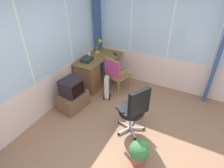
{
  "coord_description": "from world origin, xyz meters",
  "views": [
    {
      "loc": [
        -2.02,
        -0.79,
        2.84
      ],
      "look_at": [
        1.04,
        0.82,
        0.59
      ],
      "focal_mm": 29.87,
      "sensor_mm": 36.0,
      "label": 1
    }
  ],
  "objects_px": {
    "desk": "(89,75)",
    "wooden_armchair": "(115,72)",
    "tv_remote": "(115,54)",
    "office_chair": "(135,108)",
    "tv_on_stand": "(73,96)",
    "spray_bottle": "(89,55)",
    "paper_tray": "(87,59)",
    "potted_plant": "(139,151)",
    "desk_lamp": "(100,44)",
    "space_heater": "(107,87)"
  },
  "relations": [
    {
      "from": "desk",
      "to": "wooden_armchair",
      "type": "xyz_separation_m",
      "value": [
        0.19,
        -0.65,
        0.18
      ]
    },
    {
      "from": "desk",
      "to": "tv_remote",
      "type": "xyz_separation_m",
      "value": [
        0.76,
        -0.39,
        0.37
      ]
    },
    {
      "from": "desk",
      "to": "office_chair",
      "type": "bearing_deg",
      "value": -118.86
    },
    {
      "from": "office_chair",
      "to": "tv_on_stand",
      "type": "distance_m",
      "value": 1.53
    },
    {
      "from": "desk",
      "to": "tv_on_stand",
      "type": "relative_size",
      "value": 1.71
    },
    {
      "from": "spray_bottle",
      "to": "office_chair",
      "type": "distance_m",
      "value": 2.02
    },
    {
      "from": "tv_remote",
      "to": "paper_tray",
      "type": "relative_size",
      "value": 0.5
    },
    {
      "from": "tv_remote",
      "to": "office_chair",
      "type": "distance_m",
      "value": 2.06
    },
    {
      "from": "wooden_armchair",
      "to": "desk",
      "type": "bearing_deg",
      "value": 106.12
    },
    {
      "from": "tv_on_stand",
      "to": "potted_plant",
      "type": "height_order",
      "value": "tv_on_stand"
    },
    {
      "from": "desk_lamp",
      "to": "tv_remote",
      "type": "distance_m",
      "value": 0.51
    },
    {
      "from": "spray_bottle",
      "to": "office_chair",
      "type": "bearing_deg",
      "value": -122.72
    },
    {
      "from": "paper_tray",
      "to": "space_heater",
      "type": "relative_size",
      "value": 0.51
    },
    {
      "from": "wooden_armchair",
      "to": "space_heater",
      "type": "height_order",
      "value": "wooden_armchair"
    },
    {
      "from": "desk_lamp",
      "to": "wooden_armchair",
      "type": "relative_size",
      "value": 0.39
    },
    {
      "from": "paper_tray",
      "to": "spray_bottle",
      "type": "bearing_deg",
      "value": 2.27
    },
    {
      "from": "wooden_armchair",
      "to": "spray_bottle",
      "type": "bearing_deg",
      "value": 89.3
    },
    {
      "from": "desk",
      "to": "wooden_armchair",
      "type": "height_order",
      "value": "wooden_armchair"
    },
    {
      "from": "spray_bottle",
      "to": "potted_plant",
      "type": "relative_size",
      "value": 0.47
    },
    {
      "from": "paper_tray",
      "to": "potted_plant",
      "type": "bearing_deg",
      "value": -127.16
    },
    {
      "from": "paper_tray",
      "to": "desk_lamp",
      "type": "bearing_deg",
      "value": 0.29
    },
    {
      "from": "paper_tray",
      "to": "tv_remote",
      "type": "bearing_deg",
      "value": -33.71
    },
    {
      "from": "paper_tray",
      "to": "office_chair",
      "type": "bearing_deg",
      "value": -119.59
    },
    {
      "from": "desk_lamp",
      "to": "paper_tray",
      "type": "relative_size",
      "value": 1.22
    },
    {
      "from": "desk",
      "to": "wooden_armchair",
      "type": "bearing_deg",
      "value": -73.88
    },
    {
      "from": "spray_bottle",
      "to": "tv_on_stand",
      "type": "xyz_separation_m",
      "value": [
        -1.02,
        -0.19,
        -0.54
      ]
    },
    {
      "from": "desk",
      "to": "wooden_armchair",
      "type": "distance_m",
      "value": 0.7
    },
    {
      "from": "desk",
      "to": "spray_bottle",
      "type": "xyz_separation_m",
      "value": [
        0.2,
        0.08,
        0.46
      ]
    },
    {
      "from": "desk_lamp",
      "to": "paper_tray",
      "type": "distance_m",
      "value": 0.69
    },
    {
      "from": "desk",
      "to": "office_chair",
      "type": "height_order",
      "value": "office_chair"
    },
    {
      "from": "tv_remote",
      "to": "tv_on_stand",
      "type": "distance_m",
      "value": 1.67
    },
    {
      "from": "tv_on_stand",
      "to": "space_heater",
      "type": "distance_m",
      "value": 0.86
    },
    {
      "from": "tv_on_stand",
      "to": "spray_bottle",
      "type": "bearing_deg",
      "value": 10.62
    },
    {
      "from": "tv_remote",
      "to": "office_chair",
      "type": "bearing_deg",
      "value": -110.2
    },
    {
      "from": "wooden_armchair",
      "to": "tv_remote",
      "type": "bearing_deg",
      "value": 25.24
    },
    {
      "from": "paper_tray",
      "to": "tv_on_stand",
      "type": "bearing_deg",
      "value": -168.2
    },
    {
      "from": "tv_remote",
      "to": "tv_on_stand",
      "type": "height_order",
      "value": "tv_remote"
    },
    {
      "from": "tv_remote",
      "to": "paper_tray",
      "type": "height_order",
      "value": "paper_tray"
    },
    {
      "from": "tv_remote",
      "to": "tv_on_stand",
      "type": "relative_size",
      "value": 0.2
    },
    {
      "from": "wooden_armchair",
      "to": "potted_plant",
      "type": "xyz_separation_m",
      "value": [
        -1.66,
        -1.3,
        -0.32
      ]
    },
    {
      "from": "desk_lamp",
      "to": "potted_plant",
      "type": "height_order",
      "value": "desk_lamp"
    },
    {
      "from": "wooden_armchair",
      "to": "space_heater",
      "type": "bearing_deg",
      "value": 169.89
    },
    {
      "from": "tv_remote",
      "to": "tv_on_stand",
      "type": "bearing_deg",
      "value": -156.68
    },
    {
      "from": "paper_tray",
      "to": "office_chair",
      "type": "height_order",
      "value": "office_chair"
    },
    {
      "from": "spray_bottle",
      "to": "potted_plant",
      "type": "xyz_separation_m",
      "value": [
        -1.67,
        -2.03,
        -0.6
      ]
    },
    {
      "from": "paper_tray",
      "to": "tv_on_stand",
      "type": "xyz_separation_m",
      "value": [
        -0.89,
        -0.19,
        -0.48
      ]
    },
    {
      "from": "paper_tray",
      "to": "space_heater",
      "type": "xyz_separation_m",
      "value": [
        -0.19,
        -0.67,
        -0.51
      ]
    },
    {
      "from": "paper_tray",
      "to": "space_heater",
      "type": "distance_m",
      "value": 0.87
    },
    {
      "from": "tv_remote",
      "to": "wooden_armchair",
      "type": "bearing_deg",
      "value": -121.7
    },
    {
      "from": "desk_lamp",
      "to": "space_heater",
      "type": "distance_m",
      "value": 1.29
    }
  ]
}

